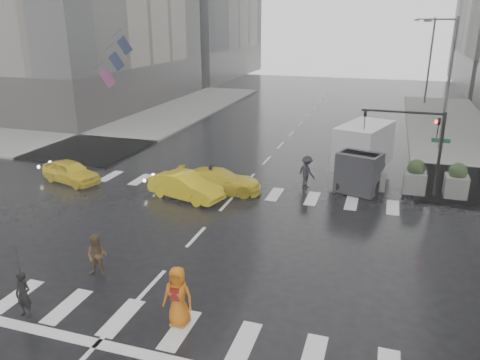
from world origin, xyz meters
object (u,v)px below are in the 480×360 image
(pedestrian_brown, at_px, (97,256))
(taxi_mid, at_px, (186,186))
(box_truck, at_px, (362,152))
(traffic_signal_pole, at_px, (421,136))
(taxi_front, at_px, (71,172))
(pedestrian_orange, at_px, (178,296))

(pedestrian_brown, distance_m, taxi_mid, 8.06)
(taxi_mid, xyz_separation_m, box_truck, (8.40, 5.68, 0.99))
(traffic_signal_pole, bearing_deg, pedestrian_brown, -132.83)
(taxi_front, distance_m, box_truck, 16.55)
(traffic_signal_pole, xyz_separation_m, taxi_front, (-18.48, -3.64, -2.58))
(box_truck, bearing_deg, pedestrian_orange, -88.37)
(traffic_signal_pole, relative_size, taxi_mid, 1.10)
(traffic_signal_pole, bearing_deg, box_truck, 148.77)
(traffic_signal_pole, height_order, box_truck, traffic_signal_pole)
(pedestrian_orange, bearing_deg, traffic_signal_pole, 59.65)
(pedestrian_orange, xyz_separation_m, taxi_front, (-11.32, 10.09, -0.33))
(box_truck, bearing_deg, taxi_mid, -128.77)
(traffic_signal_pole, height_order, taxi_mid, traffic_signal_pole)
(pedestrian_orange, bearing_deg, box_truck, 71.63)
(box_truck, bearing_deg, traffic_signal_pole, -14.03)
(traffic_signal_pole, distance_m, taxi_mid, 12.20)
(traffic_signal_pole, height_order, pedestrian_brown, traffic_signal_pole)
(taxi_front, relative_size, box_truck, 0.64)
(taxi_mid, distance_m, box_truck, 10.19)
(pedestrian_orange, height_order, box_truck, box_truck)
(traffic_signal_pole, relative_size, pedestrian_brown, 2.82)
(pedestrian_orange, bearing_deg, pedestrian_brown, 153.86)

